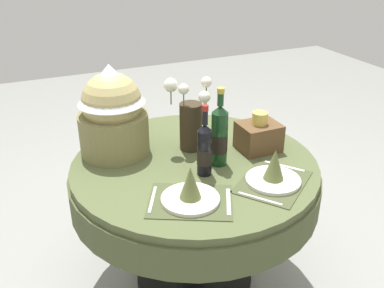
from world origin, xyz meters
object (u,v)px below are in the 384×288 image
object	(u,v)px
wine_bottle_centre	(205,149)
woven_basket_side_right	(259,135)
place_setting_right	(274,173)
wine_bottle_left	(219,136)
flower_vase	(190,119)
place_setting_left	(190,192)
gift_tub_back_left	(112,108)
dining_table	(194,185)

from	to	relation	value
wine_bottle_centre	woven_basket_side_right	xyz separation A→B (m)	(0.35, 0.11, -0.05)
place_setting_right	wine_bottle_left	xyz separation A→B (m)	(-0.14, 0.25, 0.10)
flower_vase	woven_basket_side_right	bearing A→B (deg)	-24.34
place_setting_left	wine_bottle_centre	distance (m)	0.24
place_setting_left	gift_tub_back_left	xyz separation A→B (m)	(-0.16, 0.55, 0.19)
flower_vase	gift_tub_back_left	distance (m)	0.38
woven_basket_side_right	gift_tub_back_left	bearing A→B (deg)	158.55
woven_basket_side_right	flower_vase	bearing A→B (deg)	155.66
wine_bottle_left	wine_bottle_centre	xyz separation A→B (m)	(-0.10, -0.06, -0.02)
dining_table	gift_tub_back_left	distance (m)	0.54
flower_vase	wine_bottle_centre	xyz separation A→B (m)	(-0.04, -0.25, -0.04)
place_setting_left	place_setting_right	xyz separation A→B (m)	(0.39, -0.01, 0.00)
place_setting_left	woven_basket_side_right	size ratio (longest dim) A/B	2.12
wine_bottle_centre	dining_table	bearing A→B (deg)	86.88
woven_basket_side_right	dining_table	bearing A→B (deg)	178.51
flower_vase	gift_tub_back_left	bearing A→B (deg)	161.19
place_setting_left	place_setting_right	distance (m)	0.39
wine_bottle_left	place_setting_right	bearing A→B (deg)	-60.66
dining_table	place_setting_left	world-z (taller)	place_setting_left
gift_tub_back_left	woven_basket_side_right	size ratio (longest dim) A/B	2.26
dining_table	wine_bottle_left	bearing A→B (deg)	-33.91
wine_bottle_left	flower_vase	bearing A→B (deg)	107.34
flower_vase	dining_table	bearing A→B (deg)	-104.86
dining_table	flower_vase	distance (m)	0.32
wine_bottle_centre	gift_tub_back_left	size ratio (longest dim) A/B	0.74
place_setting_left	dining_table	bearing A→B (deg)	62.98
wine_bottle_left	wine_bottle_centre	size ratio (longest dim) A/B	1.13
wine_bottle_left	gift_tub_back_left	distance (m)	0.53
woven_basket_side_right	place_setting_left	bearing A→B (deg)	-149.54
place_setting_right	woven_basket_side_right	distance (m)	0.32
flower_vase	wine_bottle_left	xyz separation A→B (m)	(0.06, -0.20, -0.02)
dining_table	wine_bottle_centre	distance (m)	0.28
flower_vase	wine_bottle_centre	bearing A→B (deg)	-99.29
place_setting_right	wine_bottle_left	bearing A→B (deg)	119.34
dining_table	gift_tub_back_left	world-z (taller)	gift_tub_back_left
wine_bottle_centre	flower_vase	bearing A→B (deg)	80.71
place_setting_left	place_setting_right	bearing A→B (deg)	-1.53
dining_table	woven_basket_side_right	size ratio (longest dim) A/B	6.02
place_setting_left	wine_bottle_left	xyz separation A→B (m)	(0.25, 0.24, 0.10)
wine_bottle_centre	wine_bottle_left	bearing A→B (deg)	29.50
wine_bottle_left	woven_basket_side_right	bearing A→B (deg)	12.57
place_setting_right	woven_basket_side_right	world-z (taller)	woven_basket_side_right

